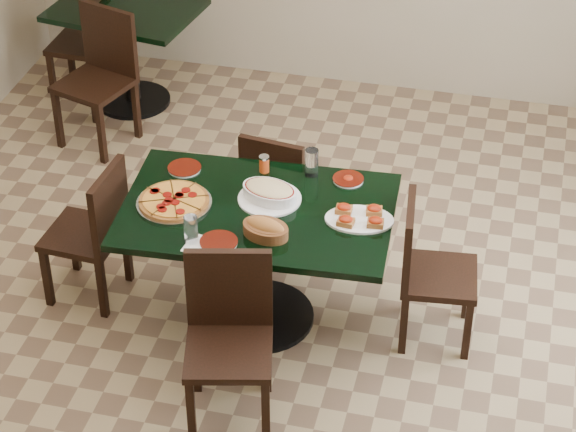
% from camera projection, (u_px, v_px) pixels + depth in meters
% --- Properties ---
extents(floor, '(5.50, 5.50, 0.00)m').
position_uv_depth(floor, '(270.00, 318.00, 6.25)').
color(floor, '#8F7952').
rests_on(floor, ground).
extents(room_shell, '(5.50, 5.50, 5.50)m').
position_uv_depth(room_shell, '(505.00, 12.00, 6.72)').
color(room_shell, white).
rests_on(room_shell, floor).
extents(main_table, '(1.45, 0.98, 0.75)m').
position_uv_depth(main_table, '(258.00, 236.00, 5.91)').
color(main_table, black).
rests_on(main_table, floor).
extents(back_table, '(1.07, 0.85, 0.75)m').
position_uv_depth(back_table, '(128.00, 37.00, 7.87)').
color(back_table, black).
rests_on(back_table, floor).
extents(chair_far, '(0.43, 0.43, 0.82)m').
position_uv_depth(chair_far, '(278.00, 187.00, 6.48)').
color(chair_far, black).
rests_on(chair_far, floor).
extents(chair_near, '(0.50, 0.50, 0.90)m').
position_uv_depth(chair_near, '(229.00, 329.00, 5.42)').
color(chair_near, black).
rests_on(chair_near, floor).
extents(chair_right, '(0.43, 0.43, 0.84)m').
position_uv_depth(chair_right, '(426.00, 265.00, 5.87)').
color(chair_right, black).
rests_on(chair_right, floor).
extents(chair_left, '(0.42, 0.42, 0.85)m').
position_uv_depth(chair_left, '(95.00, 228.00, 6.14)').
color(chair_left, black).
rests_on(chair_left, floor).
extents(back_chair_near, '(0.55, 0.55, 0.93)m').
position_uv_depth(back_chair_near, '(101.00, 69.00, 7.49)').
color(back_chair_near, black).
rests_on(back_chair_near, floor).
extents(back_chair_left, '(0.40, 0.40, 0.83)m').
position_uv_depth(back_chair_left, '(88.00, 38.00, 8.00)').
color(back_chair_left, black).
rests_on(back_chair_left, floor).
extents(pepperoni_pizza, '(0.40, 0.40, 0.04)m').
position_uv_depth(pepperoni_pizza, '(174.00, 201.00, 5.83)').
color(pepperoni_pizza, silver).
rests_on(pepperoni_pizza, main_table).
extents(lasagna_casserole, '(0.34, 0.33, 0.09)m').
position_uv_depth(lasagna_casserole, '(270.00, 192.00, 5.84)').
color(lasagna_casserole, silver).
rests_on(lasagna_casserole, main_table).
extents(bread_basket, '(0.28, 0.22, 0.10)m').
position_uv_depth(bread_basket, '(266.00, 229.00, 5.59)').
color(bread_basket, brown).
rests_on(bread_basket, main_table).
extents(bruschetta_platter, '(0.38, 0.29, 0.05)m').
position_uv_depth(bruschetta_platter, '(359.00, 217.00, 5.70)').
color(bruschetta_platter, silver).
rests_on(bruschetta_platter, main_table).
extents(side_plate_near, '(0.19, 0.19, 0.02)m').
position_uv_depth(side_plate_near, '(219.00, 242.00, 5.56)').
color(side_plate_near, silver).
rests_on(side_plate_near, main_table).
extents(side_plate_far_r, '(0.17, 0.17, 0.03)m').
position_uv_depth(side_plate_far_r, '(348.00, 179.00, 6.01)').
color(side_plate_far_r, silver).
rests_on(side_plate_far_r, main_table).
extents(side_plate_far_l, '(0.18, 0.18, 0.02)m').
position_uv_depth(side_plate_far_l, '(184.00, 168.00, 6.10)').
color(side_plate_far_l, silver).
rests_on(side_plate_far_l, main_table).
extents(napkin_setting, '(0.18, 0.18, 0.01)m').
position_uv_depth(napkin_setting, '(202.00, 246.00, 5.55)').
color(napkin_setting, white).
rests_on(napkin_setting, main_table).
extents(water_glass_a, '(0.07, 0.07, 0.16)m').
position_uv_depth(water_glass_a, '(312.00, 163.00, 6.01)').
color(water_glass_a, white).
rests_on(water_glass_a, main_table).
extents(water_glass_b, '(0.07, 0.07, 0.15)m').
position_uv_depth(water_glass_b, '(191.00, 229.00, 5.54)').
color(water_glass_b, white).
rests_on(water_glass_b, main_table).
extents(pepper_shaker, '(0.06, 0.06, 0.10)m').
position_uv_depth(pepper_shaker, '(264.00, 164.00, 6.06)').
color(pepper_shaker, red).
rests_on(pepper_shaker, main_table).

